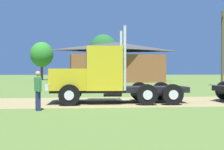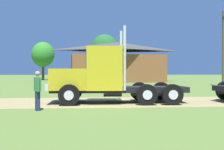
# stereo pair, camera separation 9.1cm
# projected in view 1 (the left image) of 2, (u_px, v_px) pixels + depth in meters

# --- Properties ---
(ground_plane) EXTENTS (200.00, 200.00, 0.00)m
(ground_plane) POSITION_uv_depth(u_px,v_px,m) (102.00, 102.00, 15.60)
(ground_plane) COLOR #556E2E
(dirt_track) EXTENTS (120.00, 5.06, 0.01)m
(dirt_track) POSITION_uv_depth(u_px,v_px,m) (102.00, 102.00, 15.60)
(dirt_track) COLOR #938253
(dirt_track) RESTS_ON ground_plane
(truck_foreground_white) EXTENTS (7.15, 2.83, 3.86)m
(truck_foreground_white) POSITION_uv_depth(u_px,v_px,m) (101.00, 77.00, 15.15)
(truck_foreground_white) COLOR black
(truck_foreground_white) RESTS_ON ground_plane
(visitor_by_barrel) EXTENTS (0.36, 0.57, 1.66)m
(visitor_by_barrel) POSITION_uv_depth(u_px,v_px,m) (38.00, 89.00, 12.21)
(visitor_by_barrel) COLOR #33723F
(visitor_by_barrel) RESTS_ON ground_plane
(shed_building) EXTENTS (14.41, 7.60, 5.86)m
(shed_building) POSITION_uv_depth(u_px,v_px,m) (116.00, 63.00, 43.01)
(shed_building) COLOR brown
(shed_building) RESTS_ON ground_plane
(utility_pole_near) EXTENTS (1.12, 2.02, 8.02)m
(utility_pole_near) POSITION_uv_depth(u_px,v_px,m) (222.00, 46.00, 31.30)
(utility_pole_near) COLOR brown
(utility_pole_near) RESTS_ON ground_plane
(tree_mid) EXTENTS (3.99, 3.99, 6.70)m
(tree_mid) POSITION_uv_depth(u_px,v_px,m) (42.00, 55.00, 51.40)
(tree_mid) COLOR #513823
(tree_mid) RESTS_ON ground_plane
(tree_right) EXTENTS (5.56, 5.56, 8.75)m
(tree_right) POSITION_uv_depth(u_px,v_px,m) (103.00, 50.00, 57.15)
(tree_right) COLOR #513823
(tree_right) RESTS_ON ground_plane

